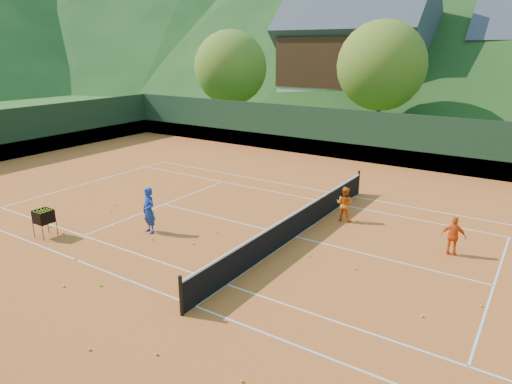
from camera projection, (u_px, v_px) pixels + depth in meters
The scene contains 30 objects.
ground at pixel (295, 237), 16.29m from camera, with size 400.00×400.00×0.00m, color #2A5119.
clay_court at pixel (295, 237), 16.29m from camera, with size 40.00×24.00×0.02m, color #C65820.
coach at pixel (149, 211), 16.41m from camera, with size 0.62×0.40×1.69m, color #173496.
student_a at pixel (344, 204), 17.61m from camera, with size 0.66×0.52×1.37m, color orange.
student_b at pixel (453, 236), 14.68m from camera, with size 0.76×0.32×1.30m, color #F75915.
tennis_ball_0 at pixel (242, 381), 9.20m from camera, with size 0.07×0.07×0.07m, color #C6F128.
tennis_ball_2 at pixel (100, 285), 12.89m from camera, with size 0.07×0.07×0.07m, color #C6F128.
tennis_ball_3 at pixel (114, 205), 19.44m from camera, with size 0.07×0.07×0.07m, color #C6F128.
tennis_ball_5 at pixel (355, 268), 13.88m from camera, with size 0.07×0.07×0.07m, color #C6F128.
tennis_ball_6 at pixel (64, 234), 16.47m from camera, with size 0.07×0.07×0.07m, color #C6F128.
tennis_ball_7 at pixel (153, 211), 18.71m from camera, with size 0.07×0.07×0.07m, color #C6F128.
tennis_ball_8 at pixel (50, 227), 17.07m from camera, with size 0.07×0.07×0.07m, color #C6F128.
tennis_ball_9 at pixel (111, 212), 18.63m from camera, with size 0.07×0.07×0.07m, color #C6F128.
tennis_ball_10 at pixel (152, 239), 15.99m from camera, with size 0.07×0.07×0.07m, color #C6F128.
tennis_ball_11 at pixel (193, 244), 15.63m from camera, with size 0.07×0.07×0.07m, color #C6F128.
tennis_ball_12 at pixel (64, 286), 12.85m from camera, with size 0.07×0.07×0.07m, color #C6F128.
tennis_ball_13 at pixel (217, 232), 16.57m from camera, with size 0.07×0.07×0.07m, color #C6F128.
tennis_ball_15 at pixel (422, 316), 11.42m from camera, with size 0.07×0.07×0.07m, color #C6F128.
tennis_ball_16 at pixel (90, 349), 10.16m from camera, with size 0.07×0.07×0.07m, color #C6F128.
tennis_ball_20 at pixel (310, 255), 14.76m from camera, with size 0.07×0.07×0.07m, color #C6F128.
tennis_ball_21 at pixel (75, 259), 14.48m from camera, with size 0.07×0.07×0.07m, color #C6F128.
tennis_ball_23 at pixel (481, 306), 11.87m from camera, with size 0.07×0.07×0.07m, color #C6F128.
tennis_ball_25 at pixel (157, 354), 10.00m from camera, with size 0.07×0.07×0.07m, color #C6F128.
court_lines at pixel (295, 237), 16.28m from camera, with size 23.83×11.03×0.00m.
tennis_net at pixel (296, 224), 16.13m from camera, with size 0.10×12.07×1.10m.
perimeter_fence at pixel (296, 204), 15.91m from camera, with size 40.40×24.24×3.00m.
ball_hopper at pixel (44, 217), 16.06m from camera, with size 0.57×0.57×1.00m.
chalet_left at pixel (355, 56), 43.70m from camera, with size 13.80×9.93×12.92m.
tree_a at pixel (231, 68), 37.52m from camera, with size 6.00×6.00×7.88m.
tree_b at pixel (382, 66), 32.74m from camera, with size 6.40×6.40×8.40m.
Camera 1 is at (7.07, -13.34, 6.48)m, focal length 32.00 mm.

